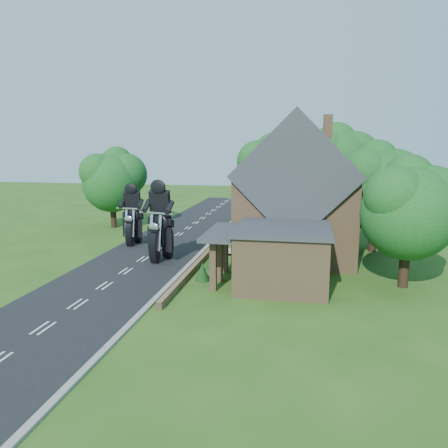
% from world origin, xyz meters
% --- Properties ---
extents(ground, '(120.00, 120.00, 0.00)m').
position_xyz_m(ground, '(0.00, 0.00, 0.00)').
color(ground, '#294E16').
rests_on(ground, ground).
extents(road, '(7.00, 80.00, 0.02)m').
position_xyz_m(road, '(0.00, 0.00, 0.01)').
color(road, black).
rests_on(road, ground).
extents(kerb, '(0.30, 80.00, 0.12)m').
position_xyz_m(kerb, '(3.65, 0.00, 0.06)').
color(kerb, gray).
rests_on(kerb, ground).
extents(garden_wall, '(0.30, 22.00, 0.40)m').
position_xyz_m(garden_wall, '(4.30, 5.00, 0.20)').
color(garden_wall, '#926C4A').
rests_on(garden_wall, ground).
extents(house, '(9.54, 8.64, 10.24)m').
position_xyz_m(house, '(10.49, 6.00, 4.34)').
color(house, '#926C4A').
rests_on(house, ground).
extents(annex, '(7.05, 5.94, 3.44)m').
position_xyz_m(annex, '(9.87, -0.80, 1.77)').
color(annex, '#926C4A').
rests_on(annex, ground).
extents(tree_annex_side, '(5.64, 5.20, 7.48)m').
position_xyz_m(tree_annex_side, '(17.13, 0.10, 4.69)').
color(tree_annex_side, black).
rests_on(tree_annex_side, ground).
extents(tree_house_right, '(6.51, 6.00, 8.40)m').
position_xyz_m(tree_house_right, '(16.65, 8.62, 5.19)').
color(tree_house_right, black).
rests_on(tree_house_right, ground).
extents(tree_behind_house, '(7.81, 7.20, 10.08)m').
position_xyz_m(tree_behind_house, '(14.18, 16.14, 6.23)').
color(tree_behind_house, black).
rests_on(tree_behind_house, ground).
extents(tree_behind_left, '(6.94, 6.40, 9.16)m').
position_xyz_m(tree_behind_left, '(8.16, 17.13, 5.73)').
color(tree_behind_left, black).
rests_on(tree_behind_left, ground).
extents(tree_far_road, '(6.08, 5.60, 7.84)m').
position_xyz_m(tree_far_road, '(-6.86, 14.11, 4.84)').
color(tree_far_road, black).
rests_on(tree_far_road, ground).
extents(shrub_a, '(0.90, 0.90, 1.10)m').
position_xyz_m(shrub_a, '(5.30, -1.00, 0.55)').
color(shrub_a, black).
rests_on(shrub_a, ground).
extents(shrub_b, '(0.90, 0.90, 1.10)m').
position_xyz_m(shrub_b, '(5.30, 1.50, 0.55)').
color(shrub_b, black).
rests_on(shrub_b, ground).
extents(shrub_c, '(0.90, 0.90, 1.10)m').
position_xyz_m(shrub_c, '(5.30, 4.00, 0.55)').
color(shrub_c, black).
rests_on(shrub_c, ground).
extents(shrub_d, '(0.90, 0.90, 1.10)m').
position_xyz_m(shrub_d, '(5.30, 9.00, 0.55)').
color(shrub_d, black).
rests_on(shrub_d, ground).
extents(shrub_e, '(0.90, 0.90, 1.10)m').
position_xyz_m(shrub_e, '(5.30, 11.50, 0.55)').
color(shrub_e, black).
rests_on(shrub_e, ground).
extents(shrub_f, '(0.90, 0.90, 1.10)m').
position_xyz_m(shrub_f, '(5.30, 14.00, 0.55)').
color(shrub_f, black).
rests_on(shrub_f, ground).
extents(motorcycle_lead, '(0.92, 1.88, 1.70)m').
position_xyz_m(motorcycle_lead, '(1.45, 2.83, 0.85)').
color(motorcycle_lead, black).
rests_on(motorcycle_lead, ground).
extents(motorcycle_follow, '(0.52, 1.63, 1.49)m').
position_xyz_m(motorcycle_follow, '(-2.39, 7.22, 0.75)').
color(motorcycle_follow, black).
rests_on(motorcycle_follow, ground).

